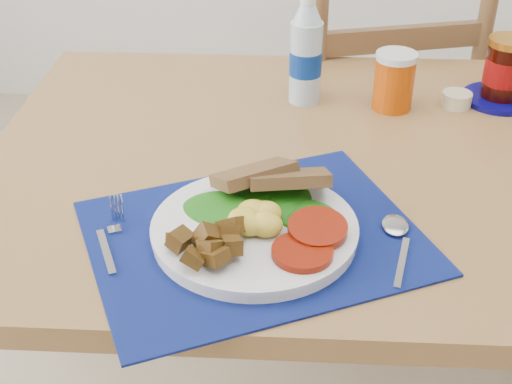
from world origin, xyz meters
TOP-DOWN VIEW (x-y plane):
  - table at (0.00, 0.20)m, footprint 1.40×0.90m
  - chair_far at (0.05, 0.81)m, footprint 0.56×0.54m
  - placemat at (-0.22, -0.05)m, footprint 0.57×0.52m
  - breakfast_plate at (-0.22, -0.05)m, footprint 0.29×0.29m
  - fork at (-0.42, -0.07)m, footprint 0.05×0.15m
  - spoon at (-0.01, -0.05)m, footprint 0.04×0.17m
  - water_bottle at (-0.15, 0.42)m, footprint 0.06×0.06m
  - juice_glass at (0.02, 0.39)m, footprint 0.08×0.08m
  - ramekin at (0.15, 0.41)m, footprint 0.06×0.06m
  - jam_on_saucer at (0.24, 0.44)m, footprint 0.14×0.14m

SIDE VIEW (x-z plane):
  - chair_far at x=0.05m, z-range 0.00..1.24m
  - table at x=0.00m, z-range 0.29..1.04m
  - placemat at x=-0.22m, z-range 0.75..0.75m
  - fork at x=-0.42m, z-range 0.75..0.76m
  - spoon at x=-0.01m, z-range 0.75..0.76m
  - ramekin at x=0.15m, z-range 0.75..0.78m
  - breakfast_plate at x=-0.22m, z-range 0.74..0.81m
  - juice_glass at x=0.02m, z-range 0.75..0.86m
  - jam_on_saucer at x=0.24m, z-range 0.74..0.87m
  - water_bottle at x=-0.15m, z-range 0.74..0.95m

